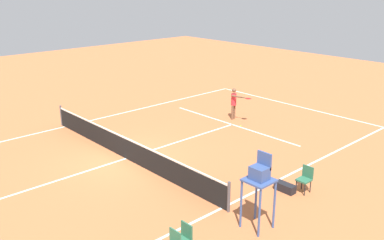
# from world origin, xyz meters

# --- Properties ---
(ground_plane) EXTENTS (60.00, 60.00, 0.00)m
(ground_plane) POSITION_xyz_m (0.00, 0.00, 0.00)
(ground_plane) COLOR #C66B3D
(court_lines) EXTENTS (11.27, 24.20, 0.01)m
(court_lines) POSITION_xyz_m (0.00, 0.00, 0.00)
(court_lines) COLOR white
(court_lines) RESTS_ON ground
(tennis_net) EXTENTS (11.87, 0.10, 1.07)m
(tennis_net) POSITION_xyz_m (0.00, 0.00, 0.50)
(tennis_net) COLOR #4C4C51
(tennis_net) RESTS_ON ground
(player_serving) EXTENTS (1.32, 0.45, 1.72)m
(player_serving) POSITION_xyz_m (0.54, -7.36, 1.02)
(player_serving) COLOR brown
(player_serving) RESTS_ON ground
(tennis_ball) EXTENTS (0.07, 0.07, 0.07)m
(tennis_ball) POSITION_xyz_m (-0.53, -6.70, 0.03)
(tennis_ball) COLOR #CCE033
(tennis_ball) RESTS_ON ground
(umpire_chair) EXTENTS (0.80, 0.80, 2.41)m
(umpire_chair) POSITION_xyz_m (-7.08, 0.01, 1.61)
(umpire_chair) COLOR #38518C
(umpire_chair) RESTS_ON ground
(courtside_chair_near) EXTENTS (0.44, 0.46, 0.95)m
(courtside_chair_near) POSITION_xyz_m (-6.63, 2.62, 0.53)
(courtside_chair_near) COLOR #262626
(courtside_chair_near) RESTS_ON ground
(courtside_chair_mid) EXTENTS (0.44, 0.46, 0.95)m
(courtside_chair_mid) POSITION_xyz_m (-6.76, -3.01, 0.53)
(courtside_chair_mid) COLOR #262626
(courtside_chair_mid) RESTS_ON ground
(equipment_bag) EXTENTS (0.76, 0.32, 0.30)m
(equipment_bag) POSITION_xyz_m (-6.28, -2.53, 0.15)
(equipment_bag) COLOR black
(equipment_bag) RESTS_ON ground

